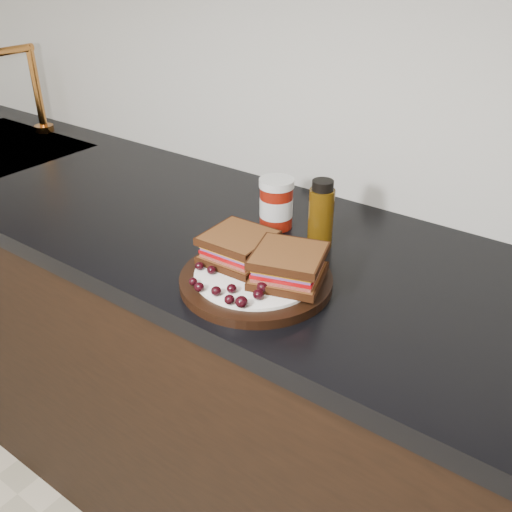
{
  "coord_description": "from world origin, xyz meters",
  "views": [
    {
      "loc": [
        0.58,
        0.85,
        1.46
      ],
      "look_at": [
        0.05,
        1.56,
        0.96
      ],
      "focal_mm": 40.0,
      "sensor_mm": 36.0,
      "label": 1
    }
  ],
  "objects_px": {
    "sandwich_left": "(238,247)",
    "oil_bottle": "(321,214)",
    "condiment_jar": "(276,203)",
    "plate": "(256,280)"
  },
  "relations": [
    {
      "from": "plate",
      "to": "oil_bottle",
      "type": "xyz_separation_m",
      "value": [
        0.02,
        0.2,
        0.06
      ]
    },
    {
      "from": "condiment_jar",
      "to": "oil_bottle",
      "type": "distance_m",
      "value": 0.12
    },
    {
      "from": "plate",
      "to": "oil_bottle",
      "type": "relative_size",
      "value": 1.96
    },
    {
      "from": "plate",
      "to": "sandwich_left",
      "type": "height_order",
      "value": "sandwich_left"
    },
    {
      "from": "sandwich_left",
      "to": "oil_bottle",
      "type": "xyz_separation_m",
      "value": [
        0.07,
        0.18,
        0.02
      ]
    },
    {
      "from": "condiment_jar",
      "to": "oil_bottle",
      "type": "relative_size",
      "value": 0.78
    },
    {
      "from": "plate",
      "to": "oil_bottle",
      "type": "height_order",
      "value": "oil_bottle"
    },
    {
      "from": "plate",
      "to": "condiment_jar",
      "type": "bearing_deg",
      "value": 115.95
    },
    {
      "from": "condiment_jar",
      "to": "oil_bottle",
      "type": "bearing_deg",
      "value": -8.65
    },
    {
      "from": "condiment_jar",
      "to": "oil_bottle",
      "type": "height_order",
      "value": "oil_bottle"
    }
  ]
}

